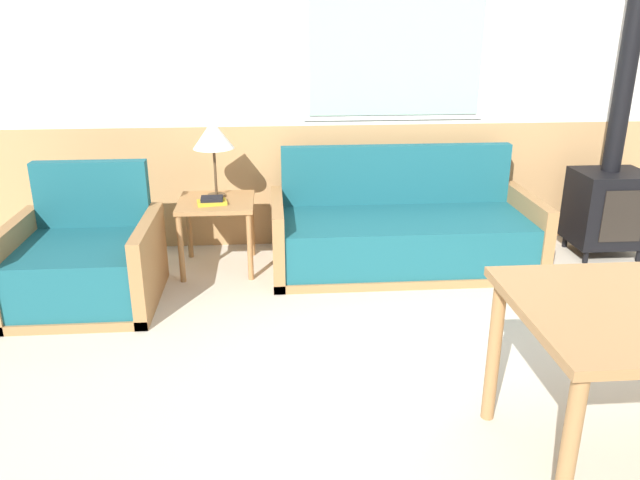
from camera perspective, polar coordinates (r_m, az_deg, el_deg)
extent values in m
plane|color=beige|center=(3.17, 22.10, -16.20)|extent=(16.00, 16.00, 0.00)
cube|color=tan|center=(5.22, 10.39, 5.20)|extent=(7.20, 0.06, 0.97)
cube|color=silver|center=(5.05, 11.41, 20.15)|extent=(7.20, 0.06, 1.73)
cube|color=white|center=(4.94, 6.93, 16.52)|extent=(1.40, 0.01, 0.99)
cube|color=#99BCA8|center=(4.93, 6.94, 16.52)|extent=(1.32, 0.02, 0.91)
cube|color=#9E7042|center=(4.71, 7.52, -2.12)|extent=(1.93, 0.84, 0.06)
cube|color=#195660|center=(4.62, 7.68, 0.05)|extent=(1.77, 0.76, 0.34)
cube|color=#195660|center=(4.87, 6.96, 5.98)|extent=(1.77, 0.10, 0.45)
cube|color=#9E7042|center=(4.53, -3.87, 0.30)|extent=(0.08, 0.84, 0.54)
cube|color=#9E7042|center=(4.90, 18.28, 0.86)|extent=(0.08, 0.84, 0.54)
cube|color=#9E7042|center=(4.38, -20.41, -5.04)|extent=(0.92, 0.86, 0.06)
cube|color=#195660|center=(4.29, -20.81, -2.65)|extent=(0.76, 0.78, 0.35)
cube|color=#195660|center=(4.52, -20.12, 4.00)|extent=(0.76, 0.10, 0.45)
cube|color=#9E7042|center=(4.43, -26.00, -2.14)|extent=(0.08, 0.86, 0.55)
cube|color=#9E7042|center=(4.19, -15.31, -1.95)|extent=(0.08, 0.86, 0.55)
cube|color=#9E7042|center=(4.57, -9.48, 3.41)|extent=(0.54, 0.54, 0.03)
cylinder|color=#9E7042|center=(4.45, -12.60, -0.81)|extent=(0.04, 0.04, 0.49)
cylinder|color=#9E7042|center=(4.41, -6.42, -0.65)|extent=(0.04, 0.04, 0.49)
cylinder|color=#9E7042|center=(4.90, -11.88, 1.19)|extent=(0.04, 0.04, 0.49)
cylinder|color=#9E7042|center=(4.86, -6.27, 1.35)|extent=(0.04, 0.04, 0.49)
cylinder|color=#4C3823|center=(4.65, -9.43, 4.03)|extent=(0.13, 0.13, 0.02)
cylinder|color=#4C3823|center=(4.60, -9.56, 6.19)|extent=(0.02, 0.02, 0.34)
cone|color=silver|center=(4.55, -9.76, 9.49)|extent=(0.29, 0.29, 0.20)
cube|color=gold|center=(4.47, -9.85, 3.40)|extent=(0.22, 0.16, 0.03)
cube|color=black|center=(4.47, -9.86, 3.74)|extent=(0.16, 0.12, 0.03)
cylinder|color=#9E7042|center=(2.42, 21.67, -18.28)|extent=(0.06, 0.06, 0.71)
cylinder|color=#9E7042|center=(2.98, 15.62, -9.77)|extent=(0.06, 0.06, 0.71)
cylinder|color=black|center=(5.15, 23.12, -1.42)|extent=(0.04, 0.04, 0.10)
cylinder|color=black|center=(5.36, 27.12, -1.24)|extent=(0.04, 0.04, 0.10)
cylinder|color=black|center=(5.45, 21.49, -0.07)|extent=(0.04, 0.04, 0.10)
cylinder|color=black|center=(5.64, 25.34, 0.05)|extent=(0.04, 0.04, 0.10)
cube|color=black|center=(5.30, 24.79, 2.71)|extent=(0.53, 0.44, 0.56)
cube|color=black|center=(5.11, 25.96, 1.95)|extent=(0.32, 0.01, 0.40)
cylinder|color=black|center=(5.15, 26.62, 16.14)|extent=(0.14, 0.14, 1.92)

